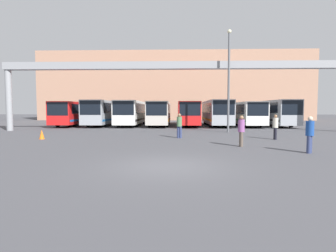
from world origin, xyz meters
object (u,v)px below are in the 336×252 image
object	(u,v)px
lamp_post	(229,77)
bus_slot_5	(216,111)
bus_slot_1	(104,111)
bus_slot_4	(188,112)
bus_slot_2	(132,112)
traffic_cone	(42,134)
pedestrian_near_left	(179,125)
pedestrian_mid_left	(275,126)
bus_slot_6	(244,112)
bus_slot_3	(160,112)
pedestrian_mid_right	(241,130)
bus_slot_0	(76,112)
pedestrian_near_center	(310,134)
bus_slot_7	(272,111)

from	to	relation	value
lamp_post	bus_slot_5	bearing A→B (deg)	87.78
bus_slot_1	bus_slot_4	bearing A→B (deg)	2.62
bus_slot_2	traffic_cone	bearing A→B (deg)	-103.09
pedestrian_near_left	pedestrian_mid_left	bearing A→B (deg)	9.30
bus_slot_5	lamp_post	xyz separation A→B (m)	(-0.38, -9.85, 3.16)
pedestrian_near_left	bus_slot_1	bearing A→B (deg)	138.99
bus_slot_6	pedestrian_near_left	bearing A→B (deg)	-119.43
pedestrian_mid_left	bus_slot_3	bearing A→B (deg)	41.25
bus_slot_3	pedestrian_mid_right	bearing A→B (deg)	-73.06
traffic_cone	bus_slot_0	bearing A→B (deg)	102.75
bus_slot_6	bus_slot_1	bearing A→B (deg)	-178.37
pedestrian_mid_right	pedestrian_mid_left	world-z (taller)	pedestrian_mid_right
bus_slot_1	pedestrian_mid_right	distance (m)	23.19
pedestrian_mid_right	bus_slot_1	bearing A→B (deg)	39.26
bus_slot_3	lamp_post	world-z (taller)	lamp_post
bus_slot_5	lamp_post	size ratio (longest dim) A/B	1.18
traffic_cone	lamp_post	size ratio (longest dim) A/B	0.07
bus_slot_4	bus_slot_5	bearing A→B (deg)	-7.47
bus_slot_1	pedestrian_near_center	size ratio (longest dim) A/B	6.09
bus_slot_5	pedestrian_near_left	bearing A→B (deg)	-108.48
bus_slot_5	bus_slot_7	distance (m)	7.36
bus_slot_3	pedestrian_near_left	distance (m)	15.19
pedestrian_near_left	pedestrian_near_center	bearing A→B (deg)	-30.88
bus_slot_5	pedestrian_near_center	size ratio (longest dim) A/B	6.11
bus_slot_3	pedestrian_near_left	xyz separation A→B (m)	(2.41, -14.97, -0.80)
traffic_cone	bus_slot_3	bearing A→B (deg)	65.15
pedestrian_near_center	bus_slot_0	bearing A→B (deg)	86.68
bus_slot_4	pedestrian_mid_right	bearing A→B (deg)	-83.51
traffic_cone	bus_slot_4	bearing A→B (deg)	55.69
pedestrian_near_left	traffic_cone	world-z (taller)	pedestrian_near_left
bus_slot_5	bus_slot_6	distance (m)	3.70
bus_slot_7	traffic_cone	xyz separation A→B (m)	(-22.06, -16.42, -1.51)
bus_slot_5	lamp_post	distance (m)	10.36
bus_slot_0	pedestrian_mid_right	distance (m)	25.50
pedestrian_mid_left	bus_slot_7	bearing A→B (deg)	-7.84
traffic_cone	lamp_post	world-z (taller)	lamp_post
bus_slot_7	lamp_post	distance (m)	13.42
pedestrian_near_left	pedestrian_mid_right	distance (m)	5.57
pedestrian_mid_right	bus_slot_4	bearing A→B (deg)	10.99
bus_slot_7	pedestrian_mid_left	bearing A→B (deg)	-108.85
bus_slot_1	bus_slot_3	world-z (taller)	bus_slot_1
bus_slot_1	bus_slot_7	distance (m)	21.99
bus_slot_3	pedestrian_mid_left	size ratio (longest dim) A/B	6.53
bus_slot_1	traffic_cone	world-z (taller)	bus_slot_1
bus_slot_3	pedestrian_mid_right	distance (m)	20.22
bus_slot_0	pedestrian_mid_left	distance (m)	25.41
bus_slot_1	lamp_post	bearing A→B (deg)	-34.56
bus_slot_0	pedestrian_near_center	distance (m)	28.95
bus_slot_1	lamp_post	size ratio (longest dim) A/B	1.17
bus_slot_2	pedestrian_near_center	xyz separation A→B (m)	(12.30, -21.61, -0.87)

